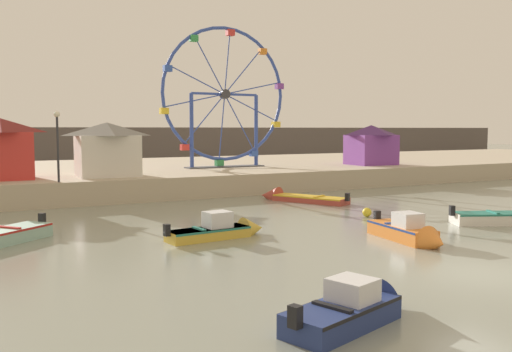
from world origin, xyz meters
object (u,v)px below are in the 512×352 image
promenade_lamp_near (57,136)px  motorboat_mustard_yellow (222,230)px  carnival_booth_purple_stall (371,144)px  ferris_wheel_blue_frame (225,97)px  mooring_buoy_orange (367,212)px  motorboat_orange_hull (410,232)px  carnival_booth_red_striped (1,148)px  carnival_booth_white_ticket (107,148)px  motorboat_faded_red (294,198)px  motorboat_navy_blue (357,307)px

promenade_lamp_near → motorboat_mustard_yellow: bearing=-70.6°
motorboat_mustard_yellow → promenade_lamp_near: bearing=104.1°
carnival_booth_purple_stall → promenade_lamp_near: bearing=-168.5°
ferris_wheel_blue_frame → mooring_buoy_orange: (-0.50, -16.89, -6.34)m
motorboat_orange_hull → carnival_booth_red_striped: carnival_booth_red_striped is taller
promenade_lamp_near → mooring_buoy_orange: size_ratio=8.62×
motorboat_mustard_yellow → carnival_booth_white_ticket: bearing=88.1°
promenade_lamp_near → motorboat_faded_red: bearing=-16.7°
carnival_booth_white_ticket → promenade_lamp_near: 4.29m
motorboat_mustard_yellow → carnival_booth_white_ticket: 14.71m
motorboat_faded_red → carnival_booth_white_ticket: carnival_booth_white_ticket is taller
motorboat_orange_hull → mooring_buoy_orange: size_ratio=9.64×
motorboat_navy_blue → carnival_booth_white_ticket: (0.58, 24.45, 2.71)m
ferris_wheel_blue_frame → carnival_booth_purple_stall: 12.45m
motorboat_mustard_yellow → ferris_wheel_blue_frame: 21.15m
carnival_booth_red_striped → ferris_wheel_blue_frame: bearing=13.5°
motorboat_navy_blue → ferris_wheel_blue_frame: (10.23, 28.22, 6.22)m
motorboat_mustard_yellow → carnival_booth_purple_stall: (20.36, 15.36, 2.69)m
ferris_wheel_blue_frame → mooring_buoy_orange: 18.05m
motorboat_orange_hull → carnival_booth_white_ticket: 19.91m
motorboat_orange_hull → carnival_booth_white_ticket: size_ratio=1.07×
motorboat_navy_blue → carnival_booth_purple_stall: (21.82, 25.38, 2.67)m
motorboat_faded_red → carnival_booth_white_ticket: size_ratio=1.41×
motorboat_mustard_yellow → ferris_wheel_blue_frame: size_ratio=0.42×
motorboat_orange_hull → carnival_booth_white_ticket: bearing=-152.4°
motorboat_faded_red → carnival_booth_red_striped: (-15.07, 7.18, 2.96)m
motorboat_faded_red → ferris_wheel_blue_frame: 12.02m
carnival_booth_purple_stall → carnival_booth_red_striped: size_ratio=1.03×
carnival_booth_red_striped → mooring_buoy_orange: carnival_booth_red_striped is taller
ferris_wheel_blue_frame → carnival_booth_red_striped: ferris_wheel_blue_frame is taller
motorboat_faded_red → carnival_booth_red_striped: size_ratio=1.49×
motorboat_mustard_yellow → mooring_buoy_orange: (8.27, 1.31, -0.09)m
motorboat_orange_hull → motorboat_faded_red: size_ratio=0.76×
motorboat_faded_red → promenade_lamp_near: size_ratio=1.48×
carnival_booth_white_ticket → mooring_buoy_orange: 16.24m
motorboat_faded_red → promenade_lamp_near: (-12.54, 3.76, 3.65)m
motorboat_faded_red → mooring_buoy_orange: (-0.12, -6.70, 0.02)m
ferris_wheel_blue_frame → carnival_booth_white_ticket: bearing=-158.6°
motorboat_mustard_yellow → mooring_buoy_orange: bearing=3.6°
motorboat_orange_hull → motorboat_mustard_yellow: (-5.79, 4.14, -0.05)m
motorboat_orange_hull → carnival_booth_red_striped: 23.17m
motorboat_orange_hull → promenade_lamp_near: size_ratio=1.12×
motorboat_orange_hull → carnival_booth_white_ticket: carnival_booth_white_ticket is taller
promenade_lamp_near → mooring_buoy_orange: (12.42, -10.46, -3.63)m
motorboat_mustard_yellow → carnival_booth_white_ticket: (-0.88, 14.43, 2.73)m
motorboat_orange_hull → carnival_booth_purple_stall: 24.48m
motorboat_mustard_yellow → motorboat_navy_blue: motorboat_mustard_yellow is taller
promenade_lamp_near → carnival_booth_white_ticket: bearing=39.1°
motorboat_orange_hull → promenade_lamp_near: 19.08m
motorboat_faded_red → carnival_booth_red_striped: carnival_booth_red_striped is taller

